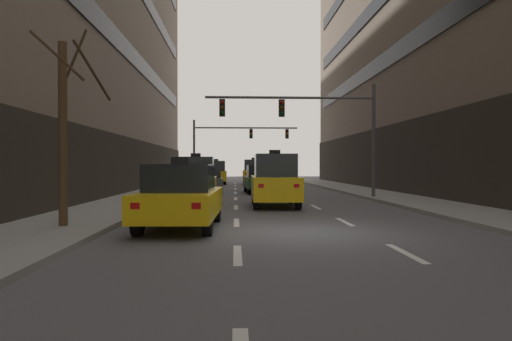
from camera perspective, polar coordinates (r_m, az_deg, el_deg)
The scene contains 28 objects.
ground_plane at distance 12.06m, azimuth 5.44°, elevation -7.46°, with size 120.00×120.00×0.00m, color #515156.
sidewalk_left at distance 12.83m, azimuth -24.43°, elevation -6.70°, with size 3.09×80.00×0.14m, color gray.
lane_stripe_l1_s3 at distance 8.98m, azimuth -2.27°, elevation -10.23°, with size 0.16×2.00×0.01m, color silver.
lane_stripe_l1_s4 at distance 13.92m, azimuth -2.40°, elevation -6.35°, with size 0.16×2.00×0.01m, color silver.
lane_stripe_l1_s5 at distance 18.89m, azimuth -2.47°, elevation -4.51°, with size 0.16×2.00×0.01m, color silver.
lane_stripe_l1_s6 at distance 23.88m, azimuth -2.51°, elevation -3.44°, with size 0.16×2.00×0.01m, color silver.
lane_stripe_l1_s7 at distance 28.87m, azimuth -2.53°, elevation -2.73°, with size 0.16×2.00×0.01m, color silver.
lane_stripe_l1_s8 at distance 33.86m, azimuth -2.55°, elevation -2.24°, with size 0.16×2.00×0.01m, color silver.
lane_stripe_l1_s9 at distance 38.86m, azimuth -2.56°, elevation -1.87°, with size 0.16×2.00×0.01m, color silver.
lane_stripe_l1_s10 at distance 43.85m, azimuth -2.57°, elevation -1.59°, with size 0.16×2.00×0.01m, color silver.
lane_stripe_l2_s3 at distance 9.57m, azimuth 17.86°, elevation -9.58°, with size 0.16×2.00×0.01m, color silver.
lane_stripe_l2_s4 at distance 14.31m, azimuth 10.78°, elevation -6.17°, with size 0.16×2.00×0.01m, color silver.
lane_stripe_l2_s5 at distance 19.18m, azimuth 7.30°, elevation -4.44°, with size 0.16×2.00×0.01m, color silver.
lane_stripe_l2_s6 at distance 24.11m, azimuth 5.24°, elevation -3.40°, with size 0.16×2.00×0.01m, color silver.
lane_stripe_l2_s7 at distance 29.06m, azimuth 3.89°, elevation -2.71°, with size 0.16×2.00×0.01m, color silver.
lane_stripe_l2_s8 at distance 34.02m, azimuth 2.93°, elevation -2.23°, with size 0.16×2.00×0.01m, color silver.
lane_stripe_l2_s9 at distance 39.00m, azimuth 2.22°, elevation -1.86°, with size 0.16×2.00×0.01m, color silver.
lane_stripe_l2_s10 at distance 43.98m, azimuth 1.66°, elevation -1.58°, with size 0.16×2.00×0.01m, color silver.
taxi_driving_0 at distance 19.27m, azimuth 2.30°, elevation -1.23°, with size 1.94×4.48×2.33m.
car_driving_1 at distance 28.56m, azimuth 0.60°, elevation -1.09°, with size 2.11×4.63×1.70m.
car_driving_2 at distance 28.93m, azimuth -5.85°, elevation -1.21°, with size 1.91×4.23×1.56m.
taxi_driving_3 at distance 20.79m, azimuth -7.38°, elevation -1.22°, with size 1.87×4.29×2.23m.
taxi_driving_4 at distance 41.45m, azimuth -0.24°, elevation -0.20°, with size 2.09×4.62×2.39m.
taxi_driving_5 at distance 12.71m, azimuth -9.14°, elevation -3.18°, with size 2.10×4.68×1.92m.
taxi_driving_6 at distance 41.78m, azimuth -4.94°, elevation -0.28°, with size 2.00×4.39×2.27m.
traffic_signal_0 at distance 23.42m, azimuth 6.90°, elevation 6.32°, with size 8.48×0.35×5.60m.
traffic_signal_1 at distance 41.68m, azimuth -2.87°, elevation 3.86°, with size 9.31×0.35×5.60m.
street_tree_0 at distance 13.01m, azimuth -22.40°, elevation 4.93°, with size 1.61×1.72×5.11m.
Camera 1 is at (-1.68, -11.82, 1.69)m, focal length 32.72 mm.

